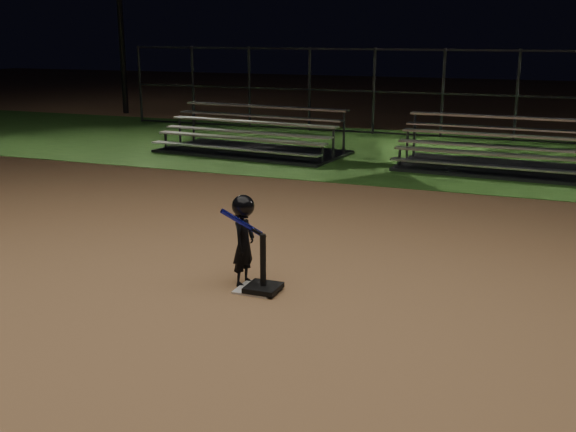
% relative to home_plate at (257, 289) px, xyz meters
% --- Properties ---
extents(ground, '(80.00, 80.00, 0.00)m').
position_rel_home_plate_xyz_m(ground, '(0.00, 0.00, -0.01)').
color(ground, '#AD7B4E').
rests_on(ground, ground).
extents(grass_strip, '(60.00, 8.00, 0.01)m').
position_rel_home_plate_xyz_m(grass_strip, '(0.00, 10.00, -0.01)').
color(grass_strip, '#27511A').
rests_on(grass_strip, ground).
extents(home_plate, '(0.45, 0.45, 0.02)m').
position_rel_home_plate_xyz_m(home_plate, '(0.00, 0.00, 0.00)').
color(home_plate, beige).
rests_on(home_plate, ground).
extents(batting_tee, '(0.38, 0.38, 0.68)m').
position_rel_home_plate_xyz_m(batting_tee, '(0.10, -0.04, 0.13)').
color(batting_tee, black).
rests_on(batting_tee, home_plate).
extents(child_batter, '(0.43, 0.54, 1.10)m').
position_rel_home_plate_xyz_m(child_batter, '(-0.22, 0.12, 0.57)').
color(child_batter, black).
rests_on(child_batter, ground).
extents(bleacher_left, '(4.78, 2.67, 1.12)m').
position_rel_home_plate_xyz_m(bleacher_left, '(-3.96, 8.62, 0.22)').
color(bleacher_left, silver).
rests_on(bleacher_left, ground).
extents(bleacher_right, '(4.67, 2.45, 1.12)m').
position_rel_home_plate_xyz_m(bleacher_right, '(2.12, 8.53, 0.22)').
color(bleacher_right, silver).
rests_on(bleacher_right, ground).
extents(backstop_fence, '(20.08, 0.08, 2.50)m').
position_rel_home_plate_xyz_m(backstop_fence, '(0.00, 13.00, 1.24)').
color(backstop_fence, '#38383D').
rests_on(backstop_fence, ground).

